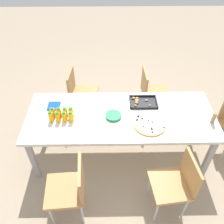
{
  "coord_description": "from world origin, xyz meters",
  "views": [
    {
      "loc": [
        -0.14,
        -2.05,
        2.7
      ],
      "look_at": [
        -0.11,
        0.04,
        0.76
      ],
      "focal_mm": 37.44,
      "sensor_mm": 36.0,
      "label": 1
    }
  ],
  "objects_px": {
    "juice_bottle_0": "(51,117)",
    "chair_near_left": "(71,187)",
    "snack_tray": "(142,102)",
    "juice_bottle_2": "(65,117)",
    "juice_bottle_3": "(71,117)",
    "juice_bottle_4": "(53,113)",
    "chair_far_right": "(151,90)",
    "juice_bottle_6": "(65,112)",
    "chair_near_right": "(177,182)",
    "chair_far_left": "(80,91)",
    "juice_bottle_7": "(71,112)",
    "fruit_pizza": "(149,124)",
    "cardboard_tube": "(214,118)",
    "plate_stack": "(113,116)",
    "party_table": "(121,119)",
    "napkin_stack": "(54,106)",
    "juice_bottle_5": "(59,113)",
    "juice_bottle_1": "(58,117)"
  },
  "relations": [
    {
      "from": "juice_bottle_2",
      "to": "snack_tray",
      "type": "height_order",
      "value": "juice_bottle_2"
    },
    {
      "from": "juice_bottle_1",
      "to": "juice_bottle_4",
      "type": "relative_size",
      "value": 1.03
    },
    {
      "from": "juice_bottle_0",
      "to": "juice_bottle_3",
      "type": "relative_size",
      "value": 1.02
    },
    {
      "from": "chair_near_left",
      "to": "juice_bottle_2",
      "type": "xyz_separation_m",
      "value": [
        -0.12,
        0.72,
        0.31
      ]
    },
    {
      "from": "juice_bottle_3",
      "to": "snack_tray",
      "type": "bearing_deg",
      "value": 20.09
    },
    {
      "from": "juice_bottle_7",
      "to": "fruit_pizza",
      "type": "xyz_separation_m",
      "value": [
        0.92,
        -0.16,
        -0.05
      ]
    },
    {
      "from": "party_table",
      "to": "juice_bottle_2",
      "type": "bearing_deg",
      "value": -172.56
    },
    {
      "from": "juice_bottle_5",
      "to": "cardboard_tube",
      "type": "distance_m",
      "value": 1.81
    },
    {
      "from": "chair_near_left",
      "to": "plate_stack",
      "type": "bearing_deg",
      "value": -34.06
    },
    {
      "from": "juice_bottle_6",
      "to": "napkin_stack",
      "type": "distance_m",
      "value": 0.26
    },
    {
      "from": "juice_bottle_2",
      "to": "napkin_stack",
      "type": "bearing_deg",
      "value": 124.38
    },
    {
      "from": "chair_far_left",
      "to": "juice_bottle_7",
      "type": "xyz_separation_m",
      "value": [
        -0.0,
        -0.81,
        0.31
      ]
    },
    {
      "from": "juice_bottle_4",
      "to": "napkin_stack",
      "type": "xyz_separation_m",
      "value": [
        -0.03,
        0.18,
        -0.06
      ]
    },
    {
      "from": "chair_far_right",
      "to": "juice_bottle_0",
      "type": "distance_m",
      "value": 1.62
    },
    {
      "from": "juice_bottle_6",
      "to": "juice_bottle_7",
      "type": "xyz_separation_m",
      "value": [
        0.07,
        0.0,
        -0.0
      ]
    },
    {
      "from": "juice_bottle_4",
      "to": "cardboard_tube",
      "type": "distance_m",
      "value": 1.88
    },
    {
      "from": "chair_near_left",
      "to": "juice_bottle_4",
      "type": "xyz_separation_m",
      "value": [
        -0.27,
        0.8,
        0.31
      ]
    },
    {
      "from": "chair_far_right",
      "to": "cardboard_tube",
      "type": "bearing_deg",
      "value": 28.61
    },
    {
      "from": "juice_bottle_3",
      "to": "snack_tray",
      "type": "height_order",
      "value": "juice_bottle_3"
    },
    {
      "from": "snack_tray",
      "to": "juice_bottle_2",
      "type": "bearing_deg",
      "value": -161.76
    },
    {
      "from": "juice_bottle_6",
      "to": "cardboard_tube",
      "type": "bearing_deg",
      "value": -4.31
    },
    {
      "from": "chair_near_right",
      "to": "juice_bottle_2",
      "type": "bearing_deg",
      "value": 53.85
    },
    {
      "from": "chair_near_right",
      "to": "fruit_pizza",
      "type": "height_order",
      "value": "chair_near_right"
    },
    {
      "from": "chair_far_left",
      "to": "juice_bottle_3",
      "type": "height_order",
      "value": "juice_bottle_3"
    },
    {
      "from": "plate_stack",
      "to": "party_table",
      "type": "bearing_deg",
      "value": 17.09
    },
    {
      "from": "chair_near_left",
      "to": "juice_bottle_2",
      "type": "distance_m",
      "value": 0.8
    },
    {
      "from": "juice_bottle_0",
      "to": "juice_bottle_4",
      "type": "distance_m",
      "value": 0.07
    },
    {
      "from": "fruit_pizza",
      "to": "snack_tray",
      "type": "relative_size",
      "value": 1.09
    },
    {
      "from": "juice_bottle_4",
      "to": "cardboard_tube",
      "type": "bearing_deg",
      "value": -3.96
    },
    {
      "from": "chair_far_right",
      "to": "chair_near_right",
      "type": "xyz_separation_m",
      "value": [
        0.05,
        -1.56,
        0.0
      ]
    },
    {
      "from": "juice_bottle_6",
      "to": "napkin_stack",
      "type": "height_order",
      "value": "juice_bottle_6"
    },
    {
      "from": "juice_bottle_5",
      "to": "juice_bottle_1",
      "type": "bearing_deg",
      "value": -88.92
    },
    {
      "from": "juice_bottle_0",
      "to": "juice_bottle_2",
      "type": "height_order",
      "value": "juice_bottle_0"
    },
    {
      "from": "juice_bottle_0",
      "to": "chair_near_left",
      "type": "bearing_deg",
      "value": -69.02
    },
    {
      "from": "chair_far_left",
      "to": "juice_bottle_1",
      "type": "xyz_separation_m",
      "value": [
        -0.15,
        -0.89,
        0.31
      ]
    },
    {
      "from": "juice_bottle_7",
      "to": "snack_tray",
      "type": "height_order",
      "value": "juice_bottle_7"
    },
    {
      "from": "juice_bottle_0",
      "to": "snack_tray",
      "type": "relative_size",
      "value": 0.42
    },
    {
      "from": "juice_bottle_1",
      "to": "juice_bottle_3",
      "type": "xyz_separation_m",
      "value": [
        0.15,
        0.0,
        -0.0
      ]
    },
    {
      "from": "juice_bottle_5",
      "to": "cardboard_tube",
      "type": "relative_size",
      "value": 0.94
    },
    {
      "from": "juice_bottle_5",
      "to": "fruit_pizza",
      "type": "relative_size",
      "value": 0.36
    },
    {
      "from": "juice_bottle_0",
      "to": "juice_bottle_2",
      "type": "bearing_deg",
      "value": 0.43
    },
    {
      "from": "chair_near_left",
      "to": "juice_bottle_3",
      "type": "height_order",
      "value": "juice_bottle_3"
    },
    {
      "from": "chair_near_right",
      "to": "party_table",
      "type": "bearing_deg",
      "value": 29.04
    },
    {
      "from": "plate_stack",
      "to": "juice_bottle_6",
      "type": "bearing_deg",
      "value": 178.47
    },
    {
      "from": "juice_bottle_0",
      "to": "fruit_pizza",
      "type": "xyz_separation_m",
      "value": [
        1.14,
        -0.08,
        -0.06
      ]
    },
    {
      "from": "chair_near_left",
      "to": "juice_bottle_3",
      "type": "bearing_deg",
      "value": -0.62
    },
    {
      "from": "party_table",
      "to": "juice_bottle_5",
      "type": "distance_m",
      "value": 0.75
    },
    {
      "from": "juice_bottle_6",
      "to": "juice_bottle_3",
      "type": "bearing_deg",
      "value": -45.8
    },
    {
      "from": "chair_near_right",
      "to": "juice_bottle_7",
      "type": "height_order",
      "value": "juice_bottle_7"
    },
    {
      "from": "chair_far_right",
      "to": "juice_bottle_7",
      "type": "height_order",
      "value": "juice_bottle_7"
    }
  ]
}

